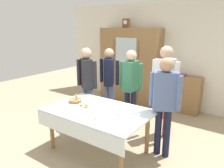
% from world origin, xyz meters
% --- Properties ---
extents(ground_plane, '(12.00, 12.00, 0.00)m').
position_xyz_m(ground_plane, '(0.00, 0.00, 0.00)').
color(ground_plane, tan).
rests_on(ground_plane, ground).
extents(back_wall, '(6.40, 0.10, 2.70)m').
position_xyz_m(back_wall, '(0.00, 2.65, 1.35)').
color(back_wall, silver).
rests_on(back_wall, ground).
extents(dining_table, '(1.70, 1.09, 0.76)m').
position_xyz_m(dining_table, '(0.00, -0.24, 0.66)').
color(dining_table, olive).
rests_on(dining_table, ground).
extents(wall_cabinet, '(1.73, 0.46, 2.04)m').
position_xyz_m(wall_cabinet, '(-0.90, 2.35, 1.02)').
color(wall_cabinet, olive).
rests_on(wall_cabinet, ground).
extents(mantel_clock, '(0.18, 0.11, 0.24)m').
position_xyz_m(mantel_clock, '(-1.04, 2.35, 2.16)').
color(mantel_clock, brown).
rests_on(mantel_clock, wall_cabinet).
extents(bookshelf_low, '(0.91, 0.35, 0.91)m').
position_xyz_m(bookshelf_low, '(0.57, 2.41, 0.46)').
color(bookshelf_low, olive).
rests_on(bookshelf_low, ground).
extents(book_stack, '(0.15, 0.21, 0.04)m').
position_xyz_m(book_stack, '(0.57, 2.41, 0.93)').
color(book_stack, '#99332D').
rests_on(book_stack, bookshelf_low).
extents(tea_cup_far_right, '(0.13, 0.13, 0.06)m').
position_xyz_m(tea_cup_far_right, '(0.60, -0.04, 0.79)').
color(tea_cup_far_right, white).
rests_on(tea_cup_far_right, dining_table).
extents(tea_cup_front_edge, '(0.13, 0.13, 0.06)m').
position_xyz_m(tea_cup_front_edge, '(-0.44, -0.49, 0.79)').
color(tea_cup_front_edge, white).
rests_on(tea_cup_front_edge, dining_table).
extents(tea_cup_near_right, '(0.13, 0.13, 0.06)m').
position_xyz_m(tea_cup_near_right, '(0.42, -0.19, 0.79)').
color(tea_cup_near_right, white).
rests_on(tea_cup_near_right, dining_table).
extents(tea_cup_mid_right, '(0.13, 0.13, 0.06)m').
position_xyz_m(tea_cup_mid_right, '(0.22, -0.50, 0.79)').
color(tea_cup_mid_right, white).
rests_on(tea_cup_mid_right, dining_table).
extents(bread_basket, '(0.24, 0.24, 0.16)m').
position_xyz_m(bread_basket, '(-0.56, -0.15, 0.79)').
color(bread_basket, '#9E7542').
rests_on(bread_basket, dining_table).
extents(pastry_plate, '(0.28, 0.28, 0.05)m').
position_xyz_m(pastry_plate, '(-0.26, -0.26, 0.77)').
color(pastry_plate, white).
rests_on(pastry_plate, dining_table).
extents(spoon_near_right, '(0.12, 0.02, 0.01)m').
position_xyz_m(spoon_near_right, '(-0.23, 0.01, 0.76)').
color(spoon_near_right, silver).
rests_on(spoon_near_right, dining_table).
extents(spoon_far_right, '(0.12, 0.02, 0.01)m').
position_xyz_m(spoon_far_right, '(0.22, 0.04, 0.76)').
color(spoon_far_right, silver).
rests_on(spoon_far_right, dining_table).
extents(person_by_cabinet, '(0.52, 0.35, 1.64)m').
position_xyz_m(person_by_cabinet, '(0.93, 0.30, 1.00)').
color(person_by_cabinet, '#191E38').
rests_on(person_by_cabinet, ground).
extents(person_near_right_end, '(0.52, 0.41, 1.75)m').
position_xyz_m(person_near_right_end, '(0.67, 0.95, 1.08)').
color(person_near_right_end, '#933338').
rests_on(person_near_right_end, ground).
extents(person_behind_table_left, '(0.52, 0.37, 1.63)m').
position_xyz_m(person_behind_table_left, '(-0.03, 0.91, 0.99)').
color(person_behind_table_left, '#191E38').
rests_on(person_behind_table_left, ground).
extents(person_beside_shelf, '(0.52, 0.38, 1.67)m').
position_xyz_m(person_beside_shelf, '(-0.84, 0.49, 1.02)').
color(person_beside_shelf, slate).
rests_on(person_beside_shelf, ground).
extents(person_behind_table_right, '(0.52, 0.41, 1.62)m').
position_xyz_m(person_behind_table_right, '(-0.68, 1.06, 0.98)').
color(person_behind_table_right, slate).
rests_on(person_behind_table_right, ground).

